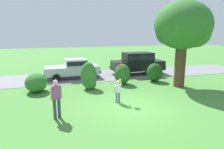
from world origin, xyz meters
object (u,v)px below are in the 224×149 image
parked_suv (138,62)px  oak_tree_large (183,28)px  parked_sedan (73,68)px  frisbee (119,65)px  adult_onlooker (56,97)px  child_thrower (118,89)px

parked_suv → oak_tree_large: bearing=-74.9°
parked_sedan → parked_suv: bearing=-0.5°
frisbee → adult_onlooker: bearing=-154.8°
adult_onlooker → oak_tree_large: bearing=20.8°
oak_tree_large → frisbee: size_ratio=18.81×
parked_sedan → frisbee: bearing=-72.6°
parked_sedan → frisbee: (1.91, -6.10, 1.09)m
oak_tree_large → child_thrower: oak_tree_large is taller
oak_tree_large → parked_suv: oak_tree_large is taller
parked_sedan → child_thrower: bearing=-75.3°
parked_sedan → parked_suv: (5.61, -0.04, 0.23)m
oak_tree_large → child_thrower: 6.37m
oak_tree_large → parked_suv: 5.47m
oak_tree_large → parked_suv: (-1.21, 4.49, -2.87)m
parked_sedan → frisbee: 6.48m
parked_suv → parked_sedan: bearing=179.5°
parked_sedan → frisbee: size_ratio=14.77×
child_thrower → adult_onlooker: bearing=-159.3°
frisbee → adult_onlooker: size_ratio=0.17×
frisbee → adult_onlooker: (-3.36, -1.58, -0.95)m
adult_onlooker → parked_sedan: bearing=79.3°
parked_sedan → parked_suv: size_ratio=0.95×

